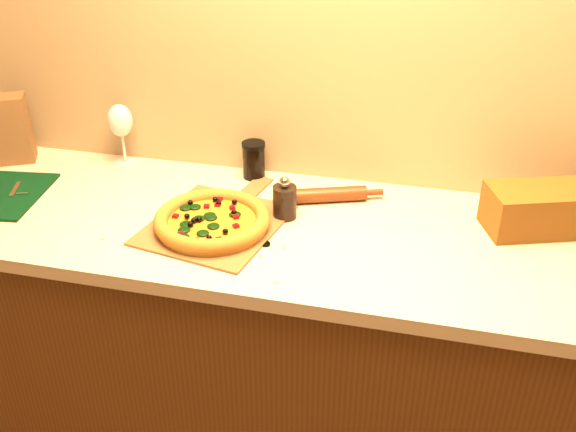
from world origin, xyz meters
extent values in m
plane|color=#9E8460|center=(0.00, 1.75, 1.35)|extent=(4.00, 0.00, 4.00)
cube|color=#4C2C10|center=(0.00, 1.43, 0.43)|extent=(2.80, 0.65, 0.86)
cube|color=#C6B39A|center=(0.00, 1.43, 0.88)|extent=(2.84, 0.68, 0.04)
cube|color=brown|center=(-0.29, 1.38, 0.90)|extent=(0.40, 0.43, 0.01)
cube|color=brown|center=(-0.24, 1.62, 0.90)|extent=(0.08, 0.16, 0.01)
cylinder|color=#C18230|center=(-0.29, 1.36, 0.92)|extent=(0.30, 0.30, 0.02)
cylinder|color=#F9A729|center=(-0.29, 1.36, 0.93)|extent=(0.25, 0.25, 0.01)
torus|color=#96441B|center=(-0.29, 1.36, 0.93)|extent=(0.32, 0.32, 0.04)
ellipsoid|color=black|center=(-0.24, 1.38, 0.93)|extent=(0.03, 0.03, 0.01)
sphere|color=black|center=(-0.32, 1.34, 0.94)|extent=(0.02, 0.02, 0.02)
cube|color=maroon|center=(-0.27, 1.31, 0.93)|extent=(0.02, 0.02, 0.01)
cube|color=black|center=(-0.96, 1.39, 0.90)|extent=(0.25, 0.33, 0.01)
cube|color=silver|center=(-0.94, 1.42, 0.91)|extent=(0.04, 0.09, 0.01)
cylinder|color=silver|center=(-0.91, 1.40, 0.91)|extent=(0.03, 0.02, 0.01)
cylinder|color=black|center=(-0.12, 1.31, 0.90)|extent=(0.03, 0.03, 0.01)
cylinder|color=black|center=(-0.11, 1.47, 0.95)|extent=(0.07, 0.07, 0.10)
sphere|color=silver|center=(-0.11, 1.47, 1.01)|extent=(0.03, 0.03, 0.03)
cylinder|color=#55210E|center=(-0.01, 1.59, 0.92)|extent=(0.23, 0.12, 0.05)
cylinder|color=#55210E|center=(0.12, 1.64, 0.92)|extent=(0.06, 0.04, 0.02)
cylinder|color=#55210E|center=(-0.14, 1.54, 0.92)|extent=(0.06, 0.04, 0.02)
cube|color=brown|center=(0.66, 1.60, 0.96)|extent=(0.47, 0.29, 0.12)
cylinder|color=silver|center=(-0.72, 1.70, 0.90)|extent=(0.07, 0.07, 0.00)
cylinder|color=silver|center=(-0.72, 1.70, 0.95)|extent=(0.01, 0.01, 0.09)
ellipsoid|color=silver|center=(-0.72, 1.70, 1.05)|extent=(0.08, 0.08, 0.11)
cube|color=brown|center=(-1.08, 1.64, 1.01)|extent=(0.14, 0.13, 0.23)
cylinder|color=black|center=(-0.27, 1.70, 0.95)|extent=(0.07, 0.07, 0.11)
cylinder|color=black|center=(-0.27, 1.70, 1.01)|extent=(0.07, 0.07, 0.01)
camera|label=1|loc=(0.27, -0.07, 1.81)|focal=40.00mm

